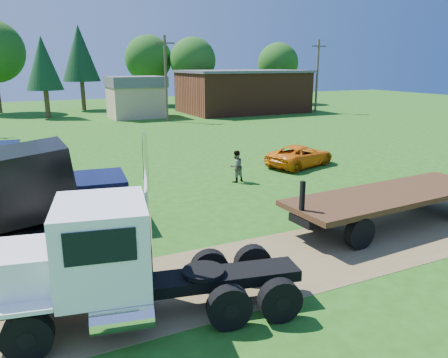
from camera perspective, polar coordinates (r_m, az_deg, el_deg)
name	(u,v)px	position (r m, az deg, el deg)	size (l,w,h in m)	color
ground	(333,250)	(15.46, 14.10, -9.04)	(140.00, 140.00, 0.00)	#245212
dirt_track	(333,250)	(15.46, 14.10, -9.02)	(120.00, 4.20, 0.01)	brown
white_semi_tractor	(107,263)	(10.93, -14.99, -10.55)	(7.70, 3.82, 4.54)	black
navy_truck	(10,190)	(17.70, -26.20, -1.26)	(7.82, 3.46, 3.32)	maroon
orange_pickup	(300,156)	(27.27, 9.94, 3.03)	(2.17, 4.71, 1.31)	orange
flatbed_trailer	(390,200)	(18.27, 20.92, -2.53)	(9.17, 3.17, 2.32)	#3E2813
spectator_b	(236,166)	(23.17, 1.58, 1.66)	(0.83, 0.65, 1.71)	#999999
brick_building	(242,91)	(57.69, 2.42, 11.40)	(15.40, 10.40, 5.30)	brown
tan_shed	(136,96)	(52.53, -11.39, 10.53)	(6.20, 5.40, 4.70)	tan
utility_poles	(166,77)	(48.20, -7.61, 13.05)	(42.20, 0.28, 9.00)	brown
tree_row	(78,56)	(62.05, -18.57, 14.98)	(58.61, 15.82, 11.55)	#3E3019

